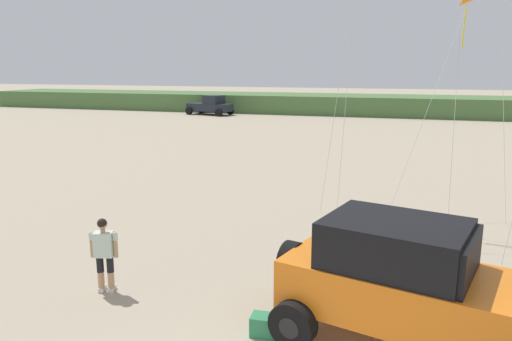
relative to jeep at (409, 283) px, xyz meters
name	(u,v)px	position (x,y,z in m)	size (l,w,h in m)	color
dune_ridge	(376,105)	(-3.30, 44.18, -0.26)	(90.00, 7.76, 1.88)	#4C703D
jeep	(409,283)	(0.00, 0.00, 0.00)	(5.02, 3.39, 2.26)	orange
person_watching	(104,251)	(-6.24, 0.33, -0.26)	(0.61, 0.39, 1.67)	tan
cooler_box	(266,326)	(-2.43, -0.34, -1.01)	(0.56, 0.36, 0.38)	#2D7F51
distant_pickup	(211,106)	(-19.39, 38.36, -0.26)	(4.92, 3.33, 1.98)	#1E232D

